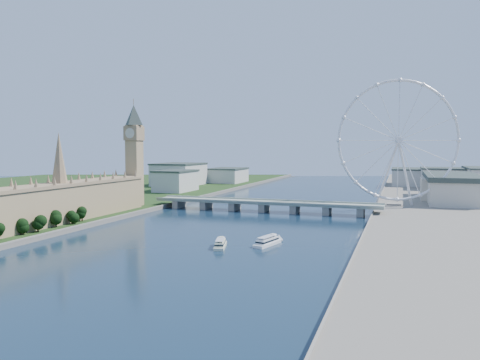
% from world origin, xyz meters
% --- Properties ---
extents(ground, '(2000.00, 2000.00, 0.00)m').
position_xyz_m(ground, '(0.00, 0.00, 0.00)').
color(ground, '#183545').
rests_on(ground, ground).
extents(parliament_range, '(24.00, 200.00, 70.00)m').
position_xyz_m(parliament_range, '(-128.00, 170.00, 18.48)').
color(parliament_range, tan).
rests_on(parliament_range, ground).
extents(big_ben, '(20.02, 20.02, 110.00)m').
position_xyz_m(big_ben, '(-128.00, 278.00, 66.57)').
color(big_ben, tan).
rests_on(big_ben, ground).
extents(westminster_bridge, '(220.00, 22.00, 9.50)m').
position_xyz_m(westminster_bridge, '(0.00, 300.00, 6.63)').
color(westminster_bridge, gray).
rests_on(westminster_bridge, ground).
extents(london_eye, '(113.60, 39.12, 124.30)m').
position_xyz_m(london_eye, '(119.98, 355.08, 67.52)').
color(london_eye, silver).
rests_on(london_eye, ground).
extents(county_hall, '(54.00, 144.00, 35.00)m').
position_xyz_m(county_hall, '(175.00, 430.00, 0.00)').
color(county_hall, beige).
rests_on(county_hall, ground).
extents(city_skyline, '(505.00, 280.00, 32.00)m').
position_xyz_m(city_skyline, '(39.22, 560.08, 16.96)').
color(city_skyline, beige).
rests_on(city_skyline, ground).
extents(tour_boat_near, '(13.00, 26.12, 5.55)m').
position_xyz_m(tour_boat_near, '(19.60, 136.39, 0.00)').
color(tour_boat_near, beige).
rests_on(tour_boat_near, ground).
extents(tour_boat_far, '(13.50, 28.98, 6.19)m').
position_xyz_m(tour_boat_far, '(45.18, 151.65, 0.00)').
color(tour_boat_far, white).
rests_on(tour_boat_far, ground).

